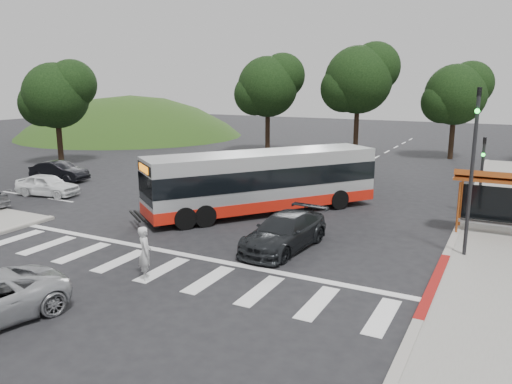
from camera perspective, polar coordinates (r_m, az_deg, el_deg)
The scene contains 18 objects.
ground at distance 22.56m, azimuth -2.81°, elevation -4.76°, with size 140.00×140.00×0.00m, color black.
sidewalk_east at distance 27.40m, azimuth 26.82°, elevation -2.87°, with size 4.00×40.00×0.12m, color gray.
curb_east at distance 27.46m, azimuth 22.67°, elevation -2.42°, with size 0.30×40.00×0.15m, color #9E9991.
curb_east_red at distance 17.96m, azimuth 19.68°, elevation -9.90°, with size 0.32×6.00×0.15m, color maroon.
hillside_nw at distance 65.16m, azimuth -13.98°, elevation 6.28°, with size 44.00×44.00×10.00m, color #224315.
crosswalk_ladder at distance 18.66m, azimuth -10.66°, elevation -8.72°, with size 18.00×2.60×0.01m, color silver.
bus_shelter at distance 24.08m, azimuth 26.74°, elevation 0.77°, with size 4.20×1.60×2.86m.
traffic_signal_ne_tall at distance 20.31m, azimuth 23.56°, elevation 3.50°, with size 0.18×0.37×6.50m.
traffic_signal_ne_short at distance 27.43m, azimuth 24.43°, elevation 2.55°, with size 0.18×0.37×4.00m.
tree_north_a at distance 46.45m, azimuth 11.74°, elevation 12.57°, with size 6.60×6.15×10.17m.
tree_north_b at distance 46.90m, azimuth 21.93°, elevation 10.39°, with size 5.72×5.33×8.43m.
tree_north_c at distance 47.46m, azimuth 1.48°, elevation 12.05°, with size 6.16×5.74×9.30m.
tree_west_a at distance 43.58m, azimuth -21.79°, elevation 10.30°, with size 5.72×5.33×8.43m.
transit_bus at distance 25.81m, azimuth 0.80°, elevation 1.10°, with size 2.65×12.24×3.16m, color #ACAEB0, non-canonical shape.
pedestrian at distance 17.66m, azimuth -12.56°, elevation -6.82°, with size 0.69×0.45×1.89m, color silver.
dark_sedan at distance 20.38m, azimuth 3.24°, elevation -4.58°, with size 1.99×4.91×1.42m, color black.
west_car_white at distance 32.24m, azimuth -22.73°, elevation 0.75°, with size 1.55×3.86×1.32m, color white.
west_car_black at distance 36.78m, azimuth -21.56°, elevation 2.23°, with size 1.43×4.11×1.35m, color black.
Camera 1 is at (10.91, -18.58, 6.71)m, focal length 35.00 mm.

